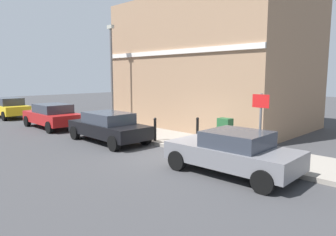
# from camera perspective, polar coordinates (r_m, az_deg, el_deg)

# --- Properties ---
(ground) EXTENTS (80.00, 80.00, 0.00)m
(ground) POSITION_cam_1_polar(r_m,az_deg,el_deg) (12.03, 1.13, -6.77)
(ground) COLOR #38383A
(sidewalk) EXTENTS (2.67, 30.00, 0.15)m
(sidewalk) POSITION_cam_1_polar(r_m,az_deg,el_deg) (17.64, -8.89, -1.92)
(sidewalk) COLOR gray
(sidewalk) RESTS_ON ground
(corner_building) EXTENTS (7.50, 10.48, 7.28)m
(corner_building) POSITION_cam_1_polar(r_m,az_deg,el_deg) (19.04, 8.50, 9.58)
(corner_building) COLOR #937256
(corner_building) RESTS_ON ground
(car_grey) EXTENTS (2.05, 4.10, 1.36)m
(car_grey) POSITION_cam_1_polar(r_m,az_deg,el_deg) (9.75, 11.91, -6.11)
(car_grey) COLOR slate
(car_grey) RESTS_ON ground
(car_black) EXTENTS (1.95, 4.40, 1.37)m
(car_black) POSITION_cam_1_polar(r_m,az_deg,el_deg) (14.38, -10.96, -1.55)
(car_black) COLOR black
(car_black) RESTS_ON ground
(car_red) EXTENTS (1.99, 4.28, 1.41)m
(car_red) POSITION_cam_1_polar(r_m,az_deg,el_deg) (19.15, -20.60, 0.45)
(car_red) COLOR maroon
(car_red) RESTS_ON ground
(car_yellow) EXTENTS (1.82, 3.95, 1.46)m
(car_yellow) POSITION_cam_1_polar(r_m,az_deg,el_deg) (25.09, -27.26, 1.74)
(car_yellow) COLOR gold
(car_yellow) RESTS_ON ground
(utility_cabinet) EXTENTS (0.46, 0.61, 1.15)m
(utility_cabinet) POSITION_cam_1_polar(r_m,az_deg,el_deg) (12.94, 10.45, -2.76)
(utility_cabinet) COLOR #1E4C28
(utility_cabinet) RESTS_ON sidewalk
(bollard_near_cabinet) EXTENTS (0.14, 0.14, 1.04)m
(bollard_near_cabinet) POSITION_cam_1_polar(r_m,az_deg,el_deg) (13.91, 5.46, -1.83)
(bollard_near_cabinet) COLOR black
(bollard_near_cabinet) RESTS_ON sidewalk
(bollard_far_kerb) EXTENTS (0.14, 0.14, 1.04)m
(bollard_far_kerb) POSITION_cam_1_polar(r_m,az_deg,el_deg) (13.74, -2.40, -1.92)
(bollard_far_kerb) COLOR black
(bollard_far_kerb) RESTS_ON sidewalk
(street_sign) EXTENTS (0.08, 0.60, 2.30)m
(street_sign) POSITION_cam_1_polar(r_m,az_deg,el_deg) (10.68, 16.70, 0.14)
(street_sign) COLOR #59595B
(street_sign) RESTS_ON sidewalk
(lamppost) EXTENTS (0.20, 0.44, 5.72)m
(lamppost) POSITION_cam_1_polar(r_m,az_deg,el_deg) (18.31, -10.38, 8.55)
(lamppost) COLOR #59595B
(lamppost) RESTS_ON sidewalk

